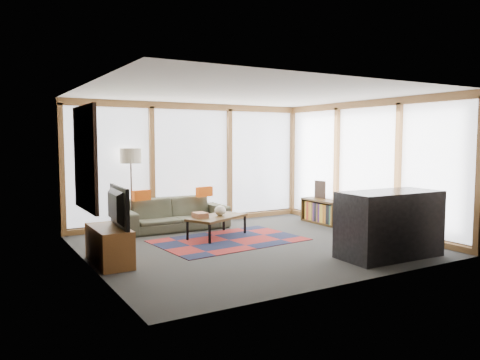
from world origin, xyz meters
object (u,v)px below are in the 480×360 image
floor_lamp (131,191)px  sofa (174,214)px  tv_console (109,245)px  bar_counter (389,224)px  coffee_table (217,227)px  bookshelf (339,215)px  television (112,207)px

floor_lamp → sofa: bearing=-10.7°
tv_console → bar_counter: 4.28m
coffee_table → bookshelf: bearing=-8.8°
sofa → coffee_table: 1.17m
bookshelf → television: bearing=-174.4°
bookshelf → television: (-4.85, -0.48, 0.59)m
television → bookshelf: bearing=-80.9°
sofa → bookshelf: size_ratio=1.05×
television → bar_counter: (3.82, -1.78, -0.33)m
tv_console → television: 0.58m
sofa → bar_counter: bearing=-60.1°
bar_counter → television: bearing=157.0°
tv_console → bar_counter: bearing=-24.8°
floor_lamp → coffee_table: (1.25, -1.23, -0.63)m
floor_lamp → coffee_table: 1.86m
sofa → coffee_table: bearing=-67.2°
floor_lamp → tv_console: 2.40m
floor_lamp → coffee_table: size_ratio=1.40×
coffee_table → television: (-2.20, -0.89, 0.65)m
floor_lamp → bar_counter: size_ratio=1.02×
coffee_table → tv_console: (-2.25, -0.88, 0.08)m
coffee_table → floor_lamp: bearing=135.3°
floor_lamp → television: floor_lamp is taller
bookshelf → bar_counter: (-1.02, -2.26, 0.25)m
tv_console → television: television is taller
floor_lamp → bar_counter: 4.85m
coffee_table → tv_console: 2.42m
bookshelf → tv_console: (-4.90, -0.47, 0.01)m
sofa → tv_console: (-1.82, -1.96, -0.05)m
tv_console → bar_counter: (3.88, -1.79, 0.24)m
television → bar_counter: bearing=-111.5°
bookshelf → tv_console: tv_console is taller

